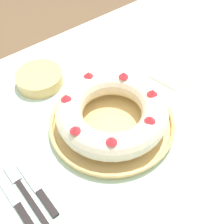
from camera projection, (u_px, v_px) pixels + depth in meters
dining_table at (120, 146)px, 0.93m from camera, size 1.57×0.98×0.75m
serving_dish at (112, 123)px, 0.87m from camera, size 0.35×0.35×0.02m
bundt_cake at (112, 112)px, 0.83m from camera, size 0.30×0.30×0.09m
fork at (23, 189)px, 0.74m from camera, size 0.02×0.20×0.01m
serving_knife at (18, 206)px, 0.72m from camera, size 0.02×0.22×0.01m
cake_knife at (40, 192)px, 0.74m from camera, size 0.02×0.18×0.01m
side_bowl at (40, 78)px, 0.98m from camera, size 0.15×0.15×0.04m
napkin at (174, 71)px, 1.02m from camera, size 0.17×0.13×0.00m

